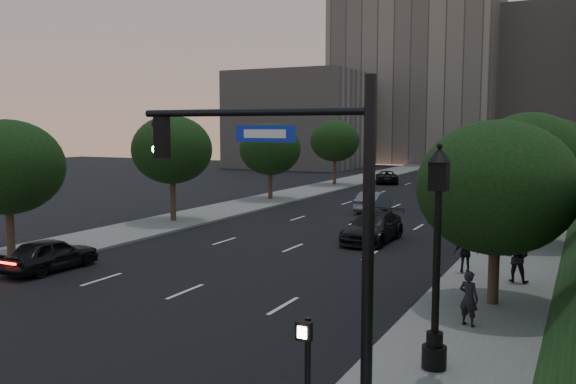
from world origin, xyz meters
The scene contains 27 objects.
ground centered at (0.00, 0.00, 0.00)m, with size 160.00×160.00×0.00m, color black.
road_surface centered at (0.00, 30.00, 0.01)m, with size 16.00×140.00×0.02m, color black.
sidewalk_right centered at (10.25, 30.00, 0.07)m, with size 4.50×140.00×0.15m, color slate.
sidewalk_left centered at (-10.25, 30.00, 0.07)m, with size 4.50×140.00×0.15m, color slate.
office_block_left centered at (-14.00, 92.00, 16.00)m, with size 26.00×20.00×32.00m, color gray.
office_block_mid centered at (6.00, 102.00, 13.00)m, with size 22.00×18.00×26.00m, color gray.
office_block_filler centered at (-26.00, 70.00, 7.00)m, with size 18.00×16.00×14.00m, color gray.
tree_right_a centered at (10.30, 8.00, 4.02)m, with size 5.20×5.20×6.24m.
tree_right_b centered at (10.30, 20.00, 4.52)m, with size 5.20×5.20×6.74m.
tree_right_c centered at (10.30, 33.00, 4.02)m, with size 5.20×5.20×6.24m.
tree_right_d centered at (10.30, 47.00, 4.52)m, with size 5.20×5.20×6.74m.
tree_right_e centered at (10.30, 62.00, 4.02)m, with size 5.20×5.20×6.24m.
tree_left_a centered at (-10.30, 6.00, 4.21)m, with size 5.00×5.00×6.34m.
tree_left_b centered at (-10.30, 18.00, 4.58)m, with size 5.00×5.00×6.71m.
tree_left_c centered at (-10.30, 31.00, 4.21)m, with size 5.00×5.00×6.34m.
tree_left_d centered at (-10.30, 45.00, 4.58)m, with size 5.00×5.00×6.71m.
traffic_signal_mast centered at (8.04, -1.44, 3.67)m, with size 5.68×0.56×7.00m.
street_lamp centered at (9.81, 1.64, 2.63)m, with size 0.64×0.64×5.62m.
pedestrian_signal centered at (8.46, -2.88, 1.57)m, with size 0.30×0.33×2.50m.
sedan_near_left centered at (-7.00, 5.24, 0.71)m, with size 1.68×4.18×1.42m, color black.
sedan_mid_left centered at (-0.56, 28.25, 0.73)m, with size 1.54×4.43×1.46m, color slate.
sedan_far_left centered at (-6.23, 49.70, 0.68)m, with size 2.27×4.93×1.37m, color black.
sedan_near_right centered at (2.99, 17.41, 0.77)m, with size 2.16×5.32×1.54m, color black.
sedan_far_right centered at (6.79, 40.92, 0.69)m, with size 1.62×4.03×1.37m, color #56595E.
pedestrian_a centered at (9.98, 5.28, 0.97)m, with size 0.60×0.39×1.64m, color black.
pedestrian_b centered at (10.69, 11.35, 1.10)m, with size 0.93×0.72×1.90m, color black.
pedestrian_c centered at (8.70, 11.98, 0.94)m, with size 0.93×0.39×1.59m, color black.
Camera 1 is at (12.95, -12.74, 5.99)m, focal length 38.00 mm.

